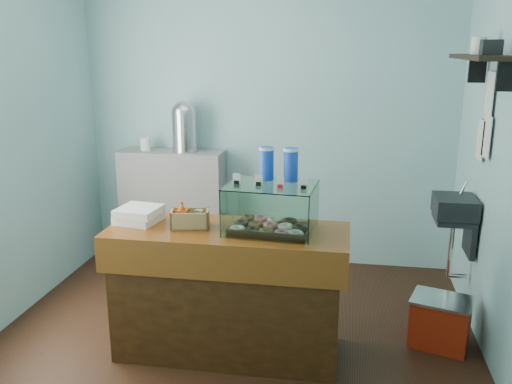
% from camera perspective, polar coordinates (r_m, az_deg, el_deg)
% --- Properties ---
extents(ground, '(3.50, 3.50, 0.00)m').
position_cam_1_polar(ground, '(4.19, -2.09, -14.53)').
color(ground, black).
rests_on(ground, ground).
extents(room_shell, '(3.54, 3.04, 2.82)m').
position_cam_1_polar(room_shell, '(3.66, -1.92, 9.38)').
color(room_shell, '#83B9C0').
rests_on(room_shell, ground).
extents(counter, '(1.60, 0.60, 0.90)m').
position_cam_1_polar(counter, '(3.76, -2.96, -10.34)').
color(counter, '#46240D').
rests_on(counter, ground).
extents(back_shelf, '(1.00, 0.32, 1.10)m').
position_cam_1_polar(back_shelf, '(5.37, -8.70, -1.49)').
color(back_shelf, gray).
rests_on(back_shelf, ground).
extents(display_case, '(0.60, 0.46, 0.53)m').
position_cam_1_polar(display_case, '(3.53, 1.69, -1.35)').
color(display_case, '#351D10').
rests_on(display_case, counter).
extents(condiment_crate, '(0.28, 0.20, 0.18)m').
position_cam_1_polar(condiment_crate, '(3.63, -7.10, -2.75)').
color(condiment_crate, tan).
rests_on(condiment_crate, counter).
extents(pastry_boxes, '(0.31, 0.32, 0.11)m').
position_cam_1_polar(pastry_boxes, '(3.80, -12.23, -2.34)').
color(pastry_boxes, white).
rests_on(pastry_boxes, counter).
extents(coffee_urn, '(0.26, 0.26, 0.48)m').
position_cam_1_polar(coffee_urn, '(5.16, -7.57, 7.00)').
color(coffee_urn, silver).
rests_on(coffee_urn, back_shelf).
extents(red_cooler, '(0.48, 0.42, 0.36)m').
position_cam_1_polar(red_cooler, '(4.16, 18.82, -12.80)').
color(red_cooler, '#AC220D').
rests_on(red_cooler, ground).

